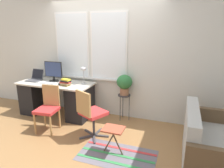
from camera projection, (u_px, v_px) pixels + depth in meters
ground_plane at (90, 128)px, 3.98m from camera, size 14.00×14.00×0.00m
wall_back_with_window at (104, 55)px, 4.35m from camera, size 9.00×0.12×2.70m
desk at (57, 98)px, 4.53m from camera, size 1.69×0.73×0.76m
laptop at (35, 78)px, 4.62m from camera, size 0.31×0.32×0.24m
monitor at (53, 71)px, 4.50m from camera, size 0.44×0.22×0.45m
keyboard at (47, 83)px, 4.36m from camera, size 0.42×0.13×0.02m
mouse at (59, 84)px, 4.27m from camera, size 0.04×0.07×0.04m
desk_lamp at (84, 71)px, 4.25m from camera, size 0.13×0.13×0.38m
book_stack at (66, 82)px, 4.19m from camera, size 0.23×0.18×0.14m
desk_chair_wooden at (48, 107)px, 3.82m from camera, size 0.42×0.43×0.87m
office_chair_swivel at (90, 112)px, 3.51m from camera, size 0.55×0.57×0.91m
couch_loveseat at (209, 148)px, 2.82m from camera, size 0.77×1.33×0.84m
plant_stand at (124, 98)px, 4.24m from camera, size 0.27×0.27×0.56m
potted_plant at (124, 83)px, 4.15m from camera, size 0.33×0.33×0.43m
floor_rug_striped at (117, 155)px, 3.12m from camera, size 1.21×0.67×0.01m
folding_stool at (113, 131)px, 3.08m from camera, size 0.33×0.28×0.44m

